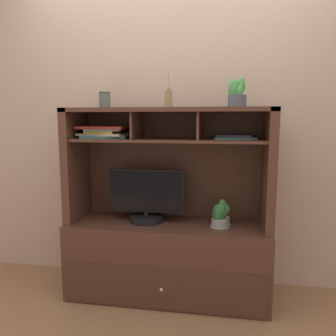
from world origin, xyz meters
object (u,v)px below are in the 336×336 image
at_px(potted_orchid, 223,214).
at_px(magazine_stack_left, 233,137).
at_px(potted_succulent, 237,95).
at_px(ceramic_vase, 105,100).
at_px(magazine_stack_centre, 105,132).
at_px(diffuser_bottle, 168,99).
at_px(media_console, 168,239).
at_px(tv_monitor, 146,200).
at_px(potted_fern, 220,216).

xyz_separation_m(potted_orchid, magazine_stack_left, (0.06, 0.06, 0.56)).
relative_size(potted_succulent, ceramic_vase, 1.64).
relative_size(magazine_stack_left, magazine_stack_centre, 0.84).
distance_m(magazine_stack_left, diffuser_bottle, 0.54).
distance_m(media_console, potted_orchid, 0.46).
xyz_separation_m(potted_succulent, ceramic_vase, (-0.96, 0.04, -0.03)).
xyz_separation_m(tv_monitor, magazine_stack_left, (0.63, 0.07, 0.47)).
bearing_deg(potted_fern, potted_succulent, 17.61).
bearing_deg(potted_fern, magazine_stack_left, 51.55).
bearing_deg(tv_monitor, diffuser_bottle, 8.13).
relative_size(media_console, tv_monitor, 2.58).
bearing_deg(ceramic_vase, potted_fern, -4.63).
xyz_separation_m(magazine_stack_left, potted_succulent, (0.01, -0.08, 0.29)).
xyz_separation_m(potted_fern, diffuser_bottle, (-0.38, 0.06, 0.84)).
bearing_deg(magazine_stack_centre, ceramic_vase, 99.97).
distance_m(diffuser_bottle, ceramic_vase, 0.48).
xyz_separation_m(potted_orchid, diffuser_bottle, (-0.41, 0.01, 0.83)).
height_order(media_console, potted_orchid, media_console).
xyz_separation_m(media_console, ceramic_vase, (-0.48, 0.02, 1.05)).
height_order(potted_orchid, ceramic_vase, ceramic_vase).
xyz_separation_m(media_console, tv_monitor, (-0.17, -0.01, 0.31)).
relative_size(tv_monitor, ceramic_vase, 4.62).
distance_m(media_console, magazine_stack_left, 0.91).
xyz_separation_m(magazine_stack_left, ceramic_vase, (-0.95, -0.04, 0.27)).
height_order(potted_orchid, potted_fern, potted_orchid).
bearing_deg(diffuser_bottle, media_console, -90.00).
bearing_deg(media_console, tv_monitor, -175.59).
xyz_separation_m(magazine_stack_centre, potted_succulent, (0.96, -0.00, 0.26)).
height_order(diffuser_bottle, potted_succulent, diffuser_bottle).
bearing_deg(media_console, potted_succulent, -2.09).
xyz_separation_m(potted_fern, magazine_stack_left, (0.08, 0.11, 0.57)).
relative_size(diffuser_bottle, potted_succulent, 1.30).
relative_size(potted_fern, potted_succulent, 0.88).
relative_size(tv_monitor, magazine_stack_left, 1.80).
bearing_deg(potted_succulent, magazine_stack_left, 99.12).
height_order(media_console, potted_fern, media_console).
bearing_deg(potted_succulent, potted_orchid, 165.01).
height_order(tv_monitor, potted_fern, tv_monitor).
bearing_deg(ceramic_vase, media_console, -2.61).
height_order(potted_fern, magazine_stack_left, magazine_stack_left).
bearing_deg(potted_fern, potted_orchid, 65.72).
distance_m(tv_monitor, potted_orchid, 0.58).
relative_size(magazine_stack_centre, potted_succulent, 1.86).
height_order(media_console, ceramic_vase, ceramic_vase).
bearing_deg(magazine_stack_left, potted_orchid, -137.81).
bearing_deg(potted_orchid, ceramic_vase, 178.72).
distance_m(potted_succulent, ceramic_vase, 0.97).
height_order(media_console, magazine_stack_left, media_console).
bearing_deg(media_console, diffuser_bottle, 90.00).
relative_size(magazine_stack_left, ceramic_vase, 2.57).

